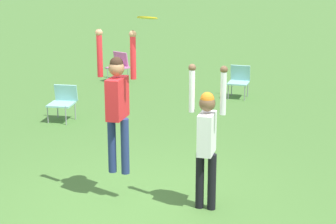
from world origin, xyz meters
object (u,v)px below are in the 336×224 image
Objects in this scene: camping_chair_0 at (63,100)px; camping_chair_1 at (239,79)px; camping_chair_3 at (119,64)px; frisbee at (147,18)px; person_defending at (207,135)px; person_jumping at (117,99)px.

camping_chair_0 is 0.95× the size of camping_chair_1.
frisbee is at bearing 137.49° from camping_chair_3.
person_defending is 2.52× the size of camping_chair_3.
person_jumping is 4.59m from camping_chair_0.
camping_chair_1 is at bearing -171.93° from camping_chair_3.
frisbee is 0.34× the size of camping_chair_1.
frisbee is 8.77m from camping_chair_3.
person_jumping reaches higher than camping_chair_3.
camping_chair_3 is (-3.69, 7.65, -2.19)m from frisbee.
person_defending is 2.56× the size of camping_chair_1.
person_defending is 5.37m from camping_chair_0.
frisbee reaches higher than person_jumping.
person_defending reaches higher than camping_chair_3.
camping_chair_3 reaches higher than camping_chair_1.
person_defending is 2.69× the size of camping_chair_0.
camping_chair_3 reaches higher than camping_chair_0.
person_jumping is 1.01× the size of person_defending.
person_defending reaches higher than camping_chair_0.
person_jumping is 2.59× the size of camping_chair_1.
frisbee is 5.23m from camping_chair_0.
frisbee is 7.10m from camping_chair_1.
person_defending is at bearing 142.50° from camping_chair_3.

